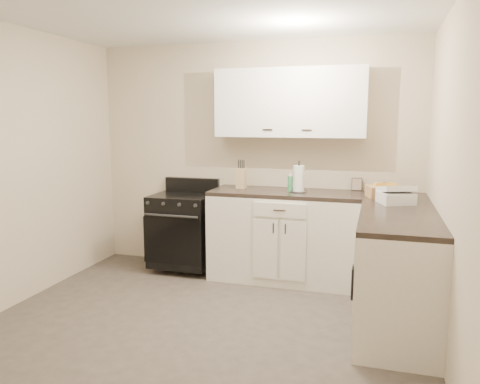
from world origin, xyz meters
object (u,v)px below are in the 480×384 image
(countertop_grill, at_px, (396,198))
(wicker_basket, at_px, (385,192))
(knife_block, at_px, (241,178))
(paper_towel, at_px, (299,179))
(stove, at_px, (183,230))

(countertop_grill, bearing_deg, wicker_basket, 84.43)
(knife_block, xyz_separation_m, paper_towel, (0.63, -0.09, 0.03))
(knife_block, height_order, countertop_grill, knife_block)
(knife_block, relative_size, paper_towel, 0.80)
(stove, bearing_deg, paper_towel, 0.38)
(stove, height_order, knife_block, knife_block)
(stove, height_order, paper_towel, paper_towel)
(knife_block, bearing_deg, stove, -168.57)
(knife_block, distance_m, paper_towel, 0.64)
(stove, distance_m, paper_towel, 1.42)
(wicker_basket, distance_m, countertop_grill, 0.33)
(stove, relative_size, wicker_basket, 2.40)
(stove, height_order, wicker_basket, wicker_basket)
(stove, bearing_deg, knife_block, 8.58)
(stove, xyz_separation_m, countertop_grill, (2.21, -0.39, 0.53))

